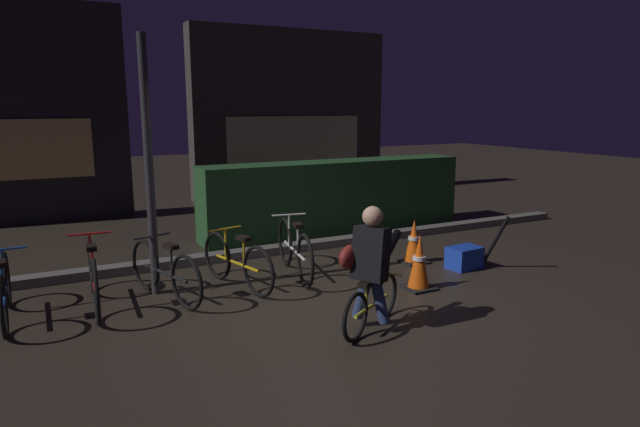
% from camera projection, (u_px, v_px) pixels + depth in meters
% --- Properties ---
extents(ground_plane, '(40.00, 40.00, 0.00)m').
position_uv_depth(ground_plane, '(329.00, 302.00, 6.21)').
color(ground_plane, '#2D261E').
extents(sidewalk_curb, '(12.00, 0.24, 0.12)m').
position_uv_depth(sidewalk_curb, '(258.00, 252.00, 8.12)').
color(sidewalk_curb, '#56544F').
rests_on(sidewalk_curb, ground).
extents(hedge_row, '(4.80, 0.70, 1.25)m').
position_uv_depth(hedge_row, '(335.00, 196.00, 9.61)').
color(hedge_row, '#214723').
rests_on(hedge_row, ground).
extents(storefront_right, '(4.95, 0.54, 3.98)m').
position_uv_depth(storefront_right, '(291.00, 114.00, 13.37)').
color(storefront_right, '#383330').
rests_on(storefront_right, ground).
extents(street_post, '(0.10, 0.10, 2.97)m').
position_uv_depth(street_post, '(149.00, 169.00, 6.21)').
color(street_post, '#2D2D33').
rests_on(street_post, ground).
extents(parked_bike_leftmost, '(0.46, 1.56, 0.72)m').
position_uv_depth(parked_bike_leftmost, '(5.00, 291.00, 5.59)').
color(parked_bike_leftmost, black).
rests_on(parked_bike_leftmost, ground).
extents(parked_bike_left_mid, '(0.46, 1.71, 0.79)m').
position_uv_depth(parked_bike_left_mid, '(93.00, 277.00, 5.97)').
color(parked_bike_left_mid, black).
rests_on(parked_bike_left_mid, ground).
extents(parked_bike_center_left, '(0.55, 1.49, 0.71)m').
position_uv_depth(parked_bike_center_left, '(165.00, 272.00, 6.23)').
color(parked_bike_center_left, black).
rests_on(parked_bike_center_left, ground).
extents(parked_bike_center_right, '(0.49, 1.49, 0.70)m').
position_uv_depth(parked_bike_center_right, '(237.00, 262.00, 6.65)').
color(parked_bike_center_right, black).
rests_on(parked_bike_center_right, ground).
extents(parked_bike_right_mid, '(0.46, 1.66, 0.77)m').
position_uv_depth(parked_bike_right_mid, '(295.00, 250.00, 7.12)').
color(parked_bike_right_mid, black).
rests_on(parked_bike_right_mid, ground).
extents(traffic_cone_near, '(0.36, 0.36, 0.68)m').
position_uv_depth(traffic_cone_near, '(419.00, 263.00, 6.60)').
color(traffic_cone_near, black).
rests_on(traffic_cone_near, ground).
extents(traffic_cone_far, '(0.36, 0.36, 0.62)m').
position_uv_depth(traffic_cone_far, '(414.00, 242.00, 7.72)').
color(traffic_cone_far, black).
rests_on(traffic_cone_far, ground).
extents(blue_crate, '(0.47, 0.36, 0.30)m').
position_uv_depth(blue_crate, '(464.00, 258.00, 7.47)').
color(blue_crate, '#193DB7').
rests_on(blue_crate, ground).
extents(cyclist, '(1.04, 0.66, 1.25)m').
position_uv_depth(cyclist, '(369.00, 268.00, 5.34)').
color(cyclist, black).
rests_on(cyclist, ground).
extents(closed_umbrella, '(0.09, 0.44, 0.78)m').
position_uv_depth(closed_umbrella, '(494.00, 242.00, 7.34)').
color(closed_umbrella, black).
rests_on(closed_umbrella, ground).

